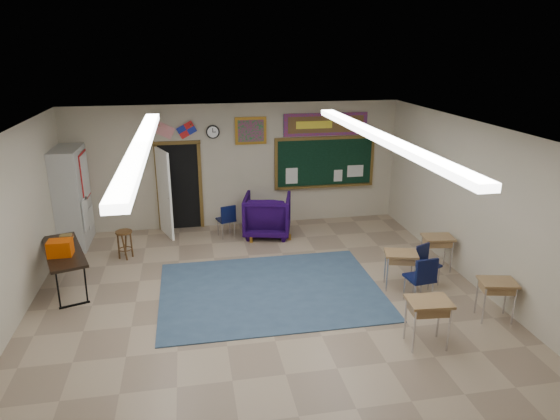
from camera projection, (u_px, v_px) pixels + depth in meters
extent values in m
plane|color=gray|center=(267.00, 314.00, 8.39)|extent=(9.00, 9.00, 0.00)
cube|color=#B6A894|center=(237.00, 166.00, 12.11)|extent=(8.00, 0.04, 3.00)
cube|color=#B6A894|center=(494.00, 215.00, 8.61)|extent=(0.04, 9.00, 3.00)
cube|color=silver|center=(265.00, 137.00, 7.44)|extent=(8.00, 9.00, 0.04)
cube|color=#364E67|center=(271.00, 290.00, 9.17)|extent=(4.00, 3.00, 0.02)
cube|color=black|center=(180.00, 187.00, 12.00)|extent=(0.95, 0.04, 2.10)
cube|color=white|center=(164.00, 193.00, 11.53)|extent=(0.35, 0.86, 2.05)
cube|color=brown|center=(325.00, 162.00, 12.46)|extent=(2.55, 0.05, 1.30)
cube|color=black|center=(325.00, 163.00, 12.45)|extent=(2.40, 0.03, 1.15)
cube|color=brown|center=(325.00, 186.00, 12.60)|extent=(2.40, 0.12, 0.04)
cube|color=red|center=(326.00, 124.00, 12.16)|extent=(2.10, 0.04, 0.55)
cube|color=brown|center=(326.00, 124.00, 12.15)|extent=(1.90, 0.03, 0.40)
cube|color=#99691D|center=(251.00, 131.00, 11.87)|extent=(0.75, 0.05, 0.65)
cube|color=#A51466|center=(251.00, 131.00, 11.86)|extent=(0.62, 0.03, 0.52)
cylinder|color=black|center=(213.00, 132.00, 11.72)|extent=(0.32, 0.05, 0.32)
cylinder|color=white|center=(213.00, 132.00, 11.70)|extent=(0.26, 0.02, 0.26)
cube|color=#A7A7A2|center=(72.00, 197.00, 10.98)|extent=(0.55, 1.25, 2.20)
imported|color=#170532|center=(267.00, 215.00, 11.72)|extent=(1.28, 1.31, 0.99)
cube|color=olive|center=(401.00, 254.00, 9.09)|extent=(0.68, 0.58, 0.04)
cube|color=brown|center=(401.00, 258.00, 9.12)|extent=(0.59, 0.50, 0.12)
cube|color=olive|center=(438.00, 237.00, 9.84)|extent=(0.64, 0.51, 0.04)
cube|color=brown|center=(438.00, 242.00, 9.87)|extent=(0.55, 0.44, 0.12)
cube|color=olive|center=(429.00, 302.00, 7.30)|extent=(0.66, 0.52, 0.04)
cube|color=brown|center=(428.00, 308.00, 7.33)|extent=(0.57, 0.44, 0.13)
cube|color=olive|center=(498.00, 282.00, 8.03)|extent=(0.65, 0.54, 0.04)
cube|color=brown|center=(497.00, 287.00, 8.06)|extent=(0.56, 0.46, 0.11)
cube|color=black|center=(63.00, 251.00, 9.08)|extent=(1.15, 1.91, 0.05)
cube|color=#CF4A03|center=(60.00, 248.00, 8.80)|extent=(0.40, 0.30, 0.28)
cylinder|color=#513718|center=(124.00, 232.00, 10.40)|extent=(0.34, 0.34, 0.04)
torus|color=#513718|center=(125.00, 249.00, 10.52)|extent=(0.28, 0.28, 0.02)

